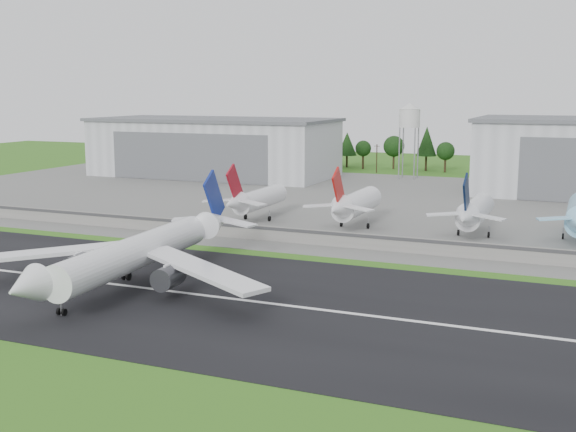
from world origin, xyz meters
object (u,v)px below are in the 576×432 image
at_px(main_airliner, 133,261).
at_px(parked_jet_red_a, 255,199).
at_px(parked_jet_navy, 473,212).
at_px(parked_jet_red_b, 353,204).

xyz_separation_m(main_airliner, parked_jet_red_a, (-8.44, 66.95, 1.04)).
bearing_deg(parked_jet_navy, main_airliner, -125.47).
height_order(parked_jet_red_b, parked_jet_navy, parked_jet_red_b).
distance_m(main_airliner, parked_jet_red_a, 67.49).
bearing_deg(parked_jet_navy, parked_jet_red_b, 179.97).
bearing_deg(parked_jet_red_b, parked_jet_red_a, -179.88).
xyz_separation_m(main_airliner, parked_jet_red_b, (18.51, 67.01, 1.37)).
bearing_deg(parked_jet_red_a, parked_jet_red_b, 0.12).
relative_size(main_airliner, parked_jet_navy, 1.89).
relative_size(main_airliner, parked_jet_red_a, 1.89).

